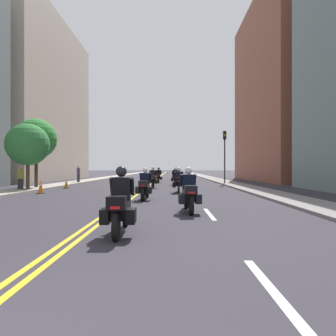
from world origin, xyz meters
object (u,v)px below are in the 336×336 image
motorcycle_5 (175,178)px  motorcycle_7 (176,175)px  street_tree_0 (36,139)px  motorcycle_0 (121,206)px  motorcycle_2 (145,187)px  motorcycle_4 (153,179)px  motorcycle_3 (179,182)px  traffic_cone_2 (66,184)px  street_tree_1 (28,145)px  traffic_light_near (225,148)px  motorcycle_1 (189,194)px  traffic_cone_1 (41,187)px  motorcycle_6 (159,177)px  pedestrian_2 (78,174)px  pedestrian_0 (20,178)px

motorcycle_5 → motorcycle_7: (0.15, 7.70, 0.03)m
street_tree_0 → motorcycle_0: bearing=-58.4°
motorcycle_2 → motorcycle_4: (-0.13, 8.00, 0.04)m
motorcycle_3 → traffic_cone_2: bearing=157.6°
motorcycle_0 → street_tree_1: 15.79m
motorcycle_3 → traffic_cone_2: 9.21m
motorcycle_5 → traffic_light_near: bearing=11.8°
motorcycle_1 → motorcycle_3: motorcycle_3 is taller
traffic_light_near → motorcycle_7: bearing=124.3°
motorcycle_5 → traffic_light_near: 5.58m
motorcycle_2 → motorcycle_1: bearing=-61.9°
motorcycle_3 → motorcycle_1: bearing=-87.9°
traffic_cone_1 → traffic_light_near: traffic_light_near is taller
motorcycle_0 → motorcycle_1: (1.79, 3.32, -0.01)m
traffic_cone_1 → motorcycle_2: bearing=-25.9°
motorcycle_0 → motorcycle_4: motorcycle_4 is taller
motorcycle_5 → traffic_cone_1: size_ratio=2.58×
motorcycle_1 → traffic_cone_1: bearing=136.8°
motorcycle_6 → motorcycle_7: size_ratio=0.99×
motorcycle_4 → pedestrian_2: bearing=139.2°
traffic_light_near → street_tree_0: size_ratio=0.97×
pedestrian_2 → motorcycle_2: bearing=-6.9°
motorcycle_5 → traffic_cone_2: bearing=-152.3°
pedestrian_2 → street_tree_0: 8.16m
motorcycle_0 → street_tree_0: street_tree_0 is taller
motorcycle_0 → motorcycle_1: motorcycle_0 is taller
motorcycle_4 → pedestrian_0: pedestrian_0 is taller
motorcycle_7 → motorcycle_6: bearing=-111.6°
motorcycle_2 → street_tree_1: 10.62m
pedestrian_2 → street_tree_0: (-0.64, -7.64, 2.80)m
motorcycle_1 → motorcycle_3: 7.94m
motorcycle_7 → traffic_cone_2: (-8.49, -12.16, -0.34)m
motorcycle_1 → traffic_cone_2: 14.43m
motorcycle_3 → pedestrian_0: pedestrian_0 is taller
motorcycle_3 → motorcycle_5: size_ratio=1.07×
street_tree_1 → traffic_cone_2: bearing=46.0°
motorcycle_7 → motorcycle_2: bearing=-91.9°
traffic_cone_1 → traffic_cone_2: bearing=91.3°
motorcycle_0 → traffic_light_near: 21.50m
motorcycle_1 → motorcycle_0: bearing=-121.5°
motorcycle_0 → pedestrian_0: bearing=124.5°
motorcycle_7 → street_tree_1: street_tree_1 is taller
motorcycle_4 → street_tree_1: 9.15m
motorcycle_7 → traffic_cone_1: 18.61m
motorcycle_3 → motorcycle_5: motorcycle_3 is taller
motorcycle_2 → pedestrian_2: bearing=121.0°
motorcycle_5 → street_tree_1: street_tree_1 is taller
motorcycle_2 → motorcycle_7: (1.79, 19.81, 0.04)m
pedestrian_2 → motorcycle_1: bearing=-7.5°
pedestrian_2 → motorcycle_6: bearing=61.3°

